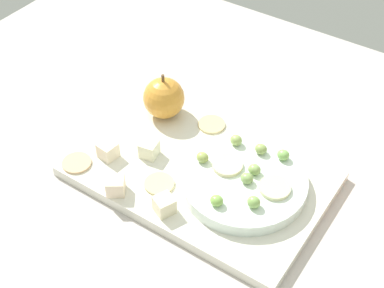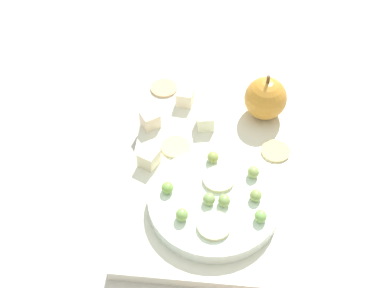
% 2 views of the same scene
% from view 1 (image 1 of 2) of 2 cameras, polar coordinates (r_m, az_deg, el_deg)
% --- Properties ---
extents(table, '(1.14, 0.96, 0.03)m').
position_cam_1_polar(table, '(0.87, -0.97, -3.31)').
color(table, beige).
rests_on(table, ground).
extents(platter, '(0.38, 0.24, 0.02)m').
position_cam_1_polar(platter, '(0.84, 0.69, -3.23)').
color(platter, silver).
rests_on(platter, table).
extents(serving_dish, '(0.18, 0.18, 0.02)m').
position_cam_1_polar(serving_dish, '(0.81, 5.38, -3.90)').
color(serving_dish, white).
rests_on(serving_dish, platter).
extents(apple_whole, '(0.07, 0.07, 0.07)m').
position_cam_1_polar(apple_whole, '(0.91, -2.92, 4.76)').
color(apple_whole, gold).
rests_on(apple_whole, platter).
extents(apple_stem, '(0.01, 0.01, 0.01)m').
position_cam_1_polar(apple_stem, '(0.88, -3.01, 6.79)').
color(apple_stem, brown).
rests_on(apple_stem, apple_whole).
extents(cheese_cube_0, '(0.03, 0.03, 0.03)m').
position_cam_1_polar(cheese_cube_0, '(0.86, -8.66, -0.65)').
color(cheese_cube_0, '#F9E5C6').
rests_on(cheese_cube_0, platter).
extents(cheese_cube_1, '(0.03, 0.03, 0.03)m').
position_cam_1_polar(cheese_cube_1, '(0.77, -2.87, -6.29)').
color(cheese_cube_1, '#F9EBC0').
rests_on(cheese_cube_1, platter).
extents(cheese_cube_2, '(0.03, 0.03, 0.03)m').
position_cam_1_polar(cheese_cube_2, '(0.85, -4.44, -0.51)').
color(cheese_cube_2, '#EEE9C4').
rests_on(cheese_cube_2, platter).
extents(cheese_cube_3, '(0.04, 0.04, 0.03)m').
position_cam_1_polar(cheese_cube_3, '(0.80, -7.88, -4.28)').
color(cheese_cube_3, '#F9E0BF').
rests_on(cheese_cube_3, platter).
extents(cracker_0, '(0.04, 0.04, 0.00)m').
position_cam_1_polar(cracker_0, '(0.91, 2.03, 2.02)').
color(cracker_0, '#D2BC83').
rests_on(cracker_0, platter).
extents(cracker_1, '(0.04, 0.04, 0.00)m').
position_cam_1_polar(cracker_1, '(0.86, -11.79, -1.92)').
color(cracker_1, '#DDB485').
rests_on(cracker_1, platter).
extents(cracker_2, '(0.04, 0.04, 0.00)m').
position_cam_1_polar(cracker_2, '(0.82, -3.58, -4.02)').
color(cracker_2, beige).
rests_on(cracker_2, platter).
extents(grape_0, '(0.02, 0.02, 0.02)m').
position_cam_1_polar(grape_0, '(0.84, 4.57, 0.40)').
color(grape_0, '#9DB862').
rests_on(grape_0, serving_dish).
extents(grape_1, '(0.02, 0.02, 0.02)m').
position_cam_1_polar(grape_1, '(0.76, 6.38, -5.97)').
color(grape_1, '#8BB85D').
rests_on(grape_1, serving_dish).
extents(grape_2, '(0.02, 0.02, 0.02)m').
position_cam_1_polar(grape_2, '(0.81, 0.97, -1.52)').
color(grape_2, '#A0B356').
rests_on(grape_2, serving_dish).
extents(grape_3, '(0.02, 0.02, 0.02)m').
position_cam_1_polar(grape_3, '(0.83, 7.12, -0.52)').
color(grape_3, '#93AE5B').
rests_on(grape_3, serving_dish).
extents(grape_4, '(0.02, 0.02, 0.02)m').
position_cam_1_polar(grape_4, '(0.83, 9.38, -1.12)').
color(grape_4, '#89C461').
rests_on(grape_4, serving_dish).
extents(grape_5, '(0.02, 0.02, 0.02)m').
position_cam_1_polar(grape_5, '(0.79, 5.54, -3.72)').
color(grape_5, '#8FB162').
rests_on(grape_5, serving_dish).
extents(grape_6, '(0.02, 0.02, 0.02)m').
position_cam_1_polar(grape_6, '(0.80, 6.45, -2.64)').
color(grape_6, '#8FB260').
rests_on(grape_6, serving_dish).
extents(grape_7, '(0.02, 0.02, 0.02)m').
position_cam_1_polar(grape_7, '(0.76, 2.56, -5.85)').
color(grape_7, '#89BB52').
rests_on(grape_7, serving_dish).
extents(apple_slice_0, '(0.05, 0.05, 0.01)m').
position_cam_1_polar(apple_slice_0, '(0.79, 8.51, -4.49)').
color(apple_slice_0, beige).
rests_on(apple_slice_0, serving_dish).
extents(apple_slice_1, '(0.05, 0.05, 0.01)m').
position_cam_1_polar(apple_slice_1, '(0.81, 3.67, -2.18)').
color(apple_slice_1, beige).
rests_on(apple_slice_1, serving_dish).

